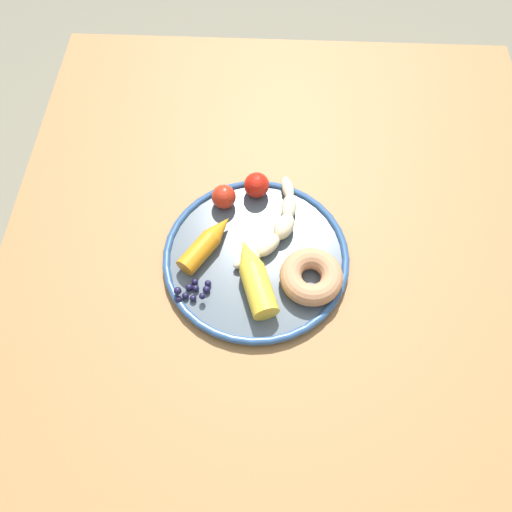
% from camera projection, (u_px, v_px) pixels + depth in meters
% --- Properties ---
extents(ground_plane, '(6.00, 6.00, 0.00)m').
position_uv_depth(ground_plane, '(270.00, 396.00, 1.45)').
color(ground_plane, gray).
extents(dining_table, '(1.12, 0.91, 0.75)m').
position_uv_depth(dining_table, '(280.00, 301.00, 0.87)').
color(dining_table, '#9B6F40').
rests_on(dining_table, ground_plane).
extents(plate, '(0.29, 0.29, 0.02)m').
position_uv_depth(plate, '(256.00, 257.00, 0.80)').
color(plate, '#47535D').
rests_on(plate, dining_table).
extents(banana, '(0.19, 0.10, 0.03)m').
position_uv_depth(banana, '(277.00, 225.00, 0.81)').
color(banana, beige).
rests_on(banana, plate).
extents(carrot_orange, '(0.11, 0.09, 0.03)m').
position_uv_depth(carrot_orange, '(207.00, 243.00, 0.79)').
color(carrot_orange, orange).
rests_on(carrot_orange, plate).
extents(carrot_yellow, '(0.13, 0.08, 0.04)m').
position_uv_depth(carrot_yellow, '(254.00, 276.00, 0.76)').
color(carrot_yellow, yellow).
rests_on(carrot_yellow, plate).
extents(donut, '(0.13, 0.13, 0.03)m').
position_uv_depth(donut, '(311.00, 277.00, 0.76)').
color(donut, tan).
rests_on(donut, plate).
extents(blueberry_pile, '(0.04, 0.05, 0.02)m').
position_uv_depth(blueberry_pile, '(193.00, 291.00, 0.76)').
color(blueberry_pile, '#191638').
rests_on(blueberry_pile, plate).
extents(tomato_near, '(0.04, 0.04, 0.04)m').
position_uv_depth(tomato_near, '(224.00, 197.00, 0.83)').
color(tomato_near, red).
rests_on(tomato_near, plate).
extents(tomato_mid, '(0.04, 0.04, 0.04)m').
position_uv_depth(tomato_mid, '(257.00, 185.00, 0.84)').
color(tomato_mid, red).
rests_on(tomato_mid, plate).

